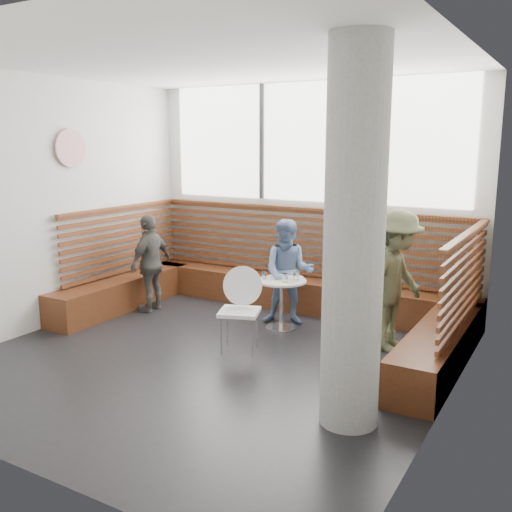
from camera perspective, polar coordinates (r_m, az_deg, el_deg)
The scene contains 15 objects.
room at distance 6.08m, azimuth -4.72°, elevation 3.97°, with size 5.00×5.00×3.20m.
booth at distance 7.80m, azimuth 2.85°, elevation -3.30°, with size 5.00×2.50×1.44m.
concrete_column at distance 4.69m, azimuth 9.79°, elevation 1.64°, with size 0.50×0.50×3.20m, color gray.
wall_art at distance 7.97m, azimuth -18.05°, elevation 10.23°, with size 0.50×0.50×0.03m, color white.
cafe_table at distance 7.34m, azimuth 2.57°, elevation -3.79°, with size 0.63×0.63×0.65m.
cafe_chair at distance 6.57m, azimuth -1.33°, elevation -4.66°, with size 0.46×0.45×0.96m.
adult_man at distance 6.71m, azimuth 13.78°, elevation -2.44°, with size 1.06×0.61×1.64m, color #53593B.
child_back at distance 7.49m, azimuth 3.27°, elevation -1.64°, with size 0.68×0.53×1.40m, color #5D76A1.
child_left at distance 8.22m, azimuth -10.47°, elevation -0.71°, with size 0.81×0.34×1.38m, color #4E4C46.
plate_near at distance 7.39m, azimuth 2.36°, elevation -2.14°, with size 0.22×0.22×0.02m, color white.
plate_far at distance 7.40m, azimuth 3.94°, elevation -2.14°, with size 0.21×0.21×0.01m, color white.
glass_left at distance 7.33m, azimuth 0.83°, elevation -1.91°, with size 0.06×0.06×0.10m, color white.
glass_mid at distance 7.16m, azimuth 2.91°, elevation -2.20°, with size 0.07×0.07×0.11m, color white.
glass_right at distance 7.22m, azimuth 4.04°, elevation -2.05°, with size 0.08×0.08×0.12m, color white.
menu_card at distance 7.10m, azimuth 2.32°, elevation -2.76°, with size 0.20×0.14×0.00m, color #A5C64C.
Camera 1 is at (3.45, -4.94, 2.38)m, focal length 40.00 mm.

